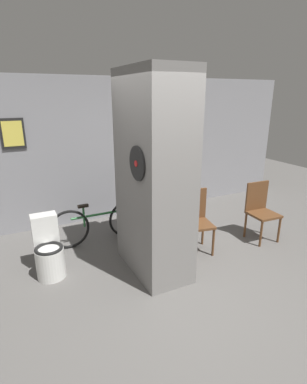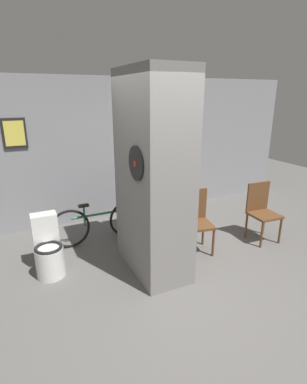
{
  "view_description": "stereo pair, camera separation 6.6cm",
  "coord_description": "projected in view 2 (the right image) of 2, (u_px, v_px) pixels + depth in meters",
  "views": [
    {
      "loc": [
        -1.75,
        -2.68,
        2.29
      ],
      "look_at": [
        0.09,
        0.98,
        0.95
      ],
      "focal_mm": 28.0,
      "sensor_mm": 36.0,
      "label": 1
    },
    {
      "loc": [
        -1.69,
        -2.71,
        2.29
      ],
      "look_at": [
        0.09,
        0.98,
        0.95
      ],
      "focal_mm": 28.0,
      "sensor_mm": 36.0,
      "label": 2
    }
  ],
  "objects": [
    {
      "name": "ground_plane",
      "position": [
        181.0,
        287.0,
        3.73
      ],
      "size": [
        14.0,
        14.0,
        0.0
      ],
      "primitive_type": "plane",
      "color": "#5B5956"
    },
    {
      "name": "wall_back",
      "position": [
        111.0,
        150.0,
        5.58
      ],
      "size": [
        8.0,
        0.09,
        2.6
      ],
      "color": "gray",
      "rests_on": "ground_plane"
    },
    {
      "name": "pillar_center",
      "position": [
        153.0,
        177.0,
        3.78
      ],
      "size": [
        0.65,
        1.17,
        2.6
      ],
      "color": "gray",
      "rests_on": "ground_plane"
    },
    {
      "name": "counter_shelf",
      "position": [
        153.0,
        205.0,
        5.27
      ],
      "size": [
        1.14,
        0.44,
        0.88
      ],
      "color": "gray",
      "rests_on": "ground_plane"
    },
    {
      "name": "toilet",
      "position": [
        48.0,
        251.0,
        3.94
      ],
      "size": [
        0.37,
        0.53,
        0.79
      ],
      "color": "silver",
      "rests_on": "ground_plane"
    },
    {
      "name": "chair_near_pillar",
      "position": [
        196.0,
        218.0,
        4.5
      ],
      "size": [
        0.5,
        0.5,
        0.94
      ],
      "rotation": [
        0.0,
        0.0,
        -0.19
      ],
      "color": "brown",
      "rests_on": "ground_plane"
    },
    {
      "name": "chair_by_doorway",
      "position": [
        261.0,
        209.0,
        4.85
      ],
      "size": [
        0.45,
        0.45,
        0.94
      ],
      "rotation": [
        0.0,
        0.0,
        -0.06
      ],
      "color": "brown",
      "rests_on": "ground_plane"
    },
    {
      "name": "bicycle",
      "position": [
        100.0,
        222.0,
        4.81
      ],
      "size": [
        1.58,
        0.42,
        0.68
      ],
      "color": "black",
      "rests_on": "ground_plane"
    },
    {
      "name": "bottle_tall",
      "position": [
        163.0,
        175.0,
        5.11
      ],
      "size": [
        0.07,
        0.07,
        0.26
      ],
      "color": "#267233",
      "rests_on": "counter_shelf"
    },
    {
      "name": "bottle_short",
      "position": [
        168.0,
        175.0,
        5.18
      ],
      "size": [
        0.08,
        0.08,
        0.22
      ],
      "color": "olive",
      "rests_on": "counter_shelf"
    }
  ]
}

